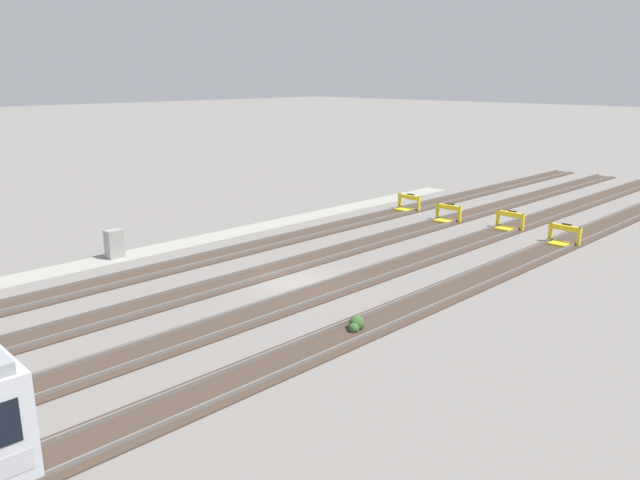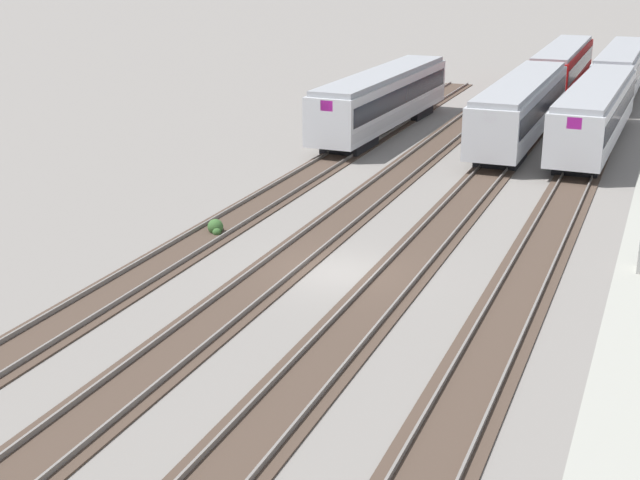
{
  "view_description": "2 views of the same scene",
  "coord_description": "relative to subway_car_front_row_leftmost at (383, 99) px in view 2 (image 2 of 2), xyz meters",
  "views": [
    {
      "loc": [
        19.97,
        21.75,
        9.94
      ],
      "look_at": [
        -1.82,
        0.0,
        1.8
      ],
      "focal_mm": 35.0,
      "sensor_mm": 36.0,
      "label": 1
    },
    {
      "loc": [
        -27.99,
        -10.51,
        11.29
      ],
      "look_at": [
        -1.82,
        0.0,
        1.8
      ],
      "focal_mm": 50.0,
      "sensor_mm": 36.0,
      "label": 2
    }
  ],
  "objects": [
    {
      "name": "rail_track_nearest",
      "position": [
        -24.43,
        -12.7,
        -2.0
      ],
      "size": [
        90.0,
        2.23,
        0.21
      ],
      "color": "#47382D",
      "rests_on": "ground"
    },
    {
      "name": "subway_car_front_row_leftmost",
      "position": [
        0.0,
        0.0,
        0.0
      ],
      "size": [
        18.06,
        3.26,
        3.7
      ],
      "color": "silver",
      "rests_on": "ground"
    },
    {
      "name": "ground_plane",
      "position": [
        -24.43,
        -6.34,
        -2.04
      ],
      "size": [
        400.0,
        400.0,
        0.0
      ],
      "primitive_type": "plane",
      "color": "gray"
    },
    {
      "name": "subway_car_front_row_right_inner",
      "position": [
        0.0,
        -8.46,
        0.0
      ],
      "size": [
        18.0,
        2.86,
        3.7
      ],
      "color": "silver",
      "rests_on": "ground"
    },
    {
      "name": "subway_car_front_row_rightmost",
      "position": [
        0.0,
        -12.66,
        0.0
      ],
      "size": [
        18.05,
        3.2,
        3.7
      ],
      "color": "silver",
      "rests_on": "ground"
    },
    {
      "name": "rail_track_near_inner",
      "position": [
        -24.43,
        -8.46,
        -2.0
      ],
      "size": [
        90.0,
        2.24,
        0.21
      ],
      "color": "#47382D",
      "rests_on": "ground"
    },
    {
      "name": "rail_track_far_inner",
      "position": [
        -24.43,
        0.01,
        -2.0
      ],
      "size": [
        90.0,
        2.23,
        0.21
      ],
      "color": "#47382D",
      "rests_on": "ground"
    },
    {
      "name": "subway_car_front_row_centre",
      "position": [
        18.61,
        -8.4,
        0.0
      ],
      "size": [
        18.03,
        3.01,
        3.7
      ],
      "color": "#A80F0F",
      "rests_on": "ground"
    },
    {
      "name": "rail_track_middle",
      "position": [
        -24.43,
        -4.22,
        -2.0
      ],
      "size": [
        90.0,
        2.24,
        0.21
      ],
      "color": "#47382D",
      "rests_on": "ground"
    },
    {
      "name": "weed_clump",
      "position": [
        -22.03,
        -0.08,
        -1.8
      ],
      "size": [
        0.92,
        0.7,
        0.64
      ],
      "color": "#38602D",
      "rests_on": "ground"
    },
    {
      "name": "subway_car_front_row_left_inner",
      "position": [
        18.92,
        -12.7,
        0.0
      ],
      "size": [
        18.03,
        3.0,
        3.7
      ],
      "color": "silver",
      "rests_on": "ground"
    },
    {
      "name": "service_walkway",
      "position": [
        -24.43,
        -16.51,
        -2.04
      ],
      "size": [
        54.0,
        2.0,
        0.01
      ],
      "primitive_type": "cube",
      "color": "#9E9E93",
      "rests_on": "ground"
    }
  ]
}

